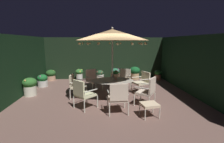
{
  "coord_description": "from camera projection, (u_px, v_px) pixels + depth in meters",
  "views": [
    {
      "loc": [
        -0.32,
        -6.47,
        2.21
      ],
      "look_at": [
        0.17,
        0.02,
        1.04
      ],
      "focal_mm": 26.39,
      "sensor_mm": 36.0,
      "label": 1
    }
  ],
  "objects": [
    {
      "name": "potted_plant_left_far",
      "position": [
        43.0,
        80.0,
        8.23
      ],
      "size": [
        0.5,
        0.5,
        0.61
      ],
      "color": "beige",
      "rests_on": "ground_plane"
    },
    {
      "name": "hedge_backdrop_right",
      "position": [
        196.0,
        66.0,
        6.82
      ],
      "size": [
        0.3,
        7.41,
        2.48
      ],
      "primitive_type": "cube",
      "color": "black",
      "rests_on": "ground_plane"
    },
    {
      "name": "patio_chair_southwest",
      "position": [
        124.0,
        78.0,
        7.83
      ],
      "size": [
        0.78,
        0.8,
        0.93
      ],
      "color": "beige",
      "rests_on": "ground_plane"
    },
    {
      "name": "potted_plant_right_near",
      "position": [
        158.0,
        75.0,
        9.68
      ],
      "size": [
        0.41,
        0.41,
        0.58
      ],
      "color": "#B1684C",
      "rests_on": "ground_plane"
    },
    {
      "name": "patio_chair_north",
      "position": [
        76.0,
        84.0,
        6.55
      ],
      "size": [
        0.62,
        0.66,
        0.95
      ],
      "color": "silver",
      "rests_on": "ground_plane"
    },
    {
      "name": "patio_chair_northeast",
      "position": [
        83.0,
        93.0,
        5.43
      ],
      "size": [
        0.84,
        0.84,
        0.99
      ],
      "color": "silver",
      "rests_on": "ground_plane"
    },
    {
      "name": "hedge_backdrop_rear",
      "position": [
        105.0,
        58.0,
        10.03
      ],
      "size": [
        7.6,
        0.3,
        2.48
      ],
      "primitive_type": "cube",
      "color": "black",
      "rests_on": "ground_plane"
    },
    {
      "name": "ground_plane",
      "position": [
        108.0,
        97.0,
        6.77
      ],
      "size": [
        7.6,
        7.41,
        0.02
      ],
      "primitive_type": "cube",
      "color": "brown"
    },
    {
      "name": "hedge_backdrop_left",
      "position": [
        12.0,
        68.0,
        6.28
      ],
      "size": [
        0.3,
        7.41,
        2.48
      ],
      "primitive_type": "cube",
      "color": "black",
      "rests_on": "ground_plane"
    },
    {
      "name": "potted_plant_front_corner",
      "position": [
        51.0,
        75.0,
        9.57
      ],
      "size": [
        0.57,
        0.57,
        0.62
      ],
      "color": "tan",
      "rests_on": "ground_plane"
    },
    {
      "name": "potted_plant_back_right",
      "position": [
        79.0,
        74.0,
        9.58
      ],
      "size": [
        0.44,
        0.44,
        0.66
      ],
      "color": "silver",
      "rests_on": "ground_plane"
    },
    {
      "name": "patio_dining_table",
      "position": [
        112.0,
        83.0,
        6.49
      ],
      "size": [
        1.67,
        1.31,
        0.73
      ],
      "color": "silver",
      "rests_on": "ground_plane"
    },
    {
      "name": "patio_chair_south",
      "position": [
        142.0,
        81.0,
        7.13
      ],
      "size": [
        0.77,
        0.78,
        0.93
      ],
      "color": "silver",
      "rests_on": "ground_plane"
    },
    {
      "name": "centerpiece_planter",
      "position": [
        116.0,
        74.0,
        6.51
      ],
      "size": [
        0.24,
        0.24,
        0.38
      ],
      "color": "tan",
      "rests_on": "patio_dining_table"
    },
    {
      "name": "potted_plant_left_near",
      "position": [
        100.0,
        75.0,
        9.71
      ],
      "size": [
        0.43,
        0.43,
        0.57
      ],
      "color": "beige",
      "rests_on": "ground_plane"
    },
    {
      "name": "potted_plant_right_far",
      "position": [
        115.0,
        74.0,
        9.64
      ],
      "size": [
        0.5,
        0.5,
        0.7
      ],
      "color": "#A7684F",
      "rests_on": "ground_plane"
    },
    {
      "name": "patio_chair_southeast",
      "position": [
        148.0,
        90.0,
        5.73
      ],
      "size": [
        0.82,
        0.83,
        1.01
      ],
      "color": "silver",
      "rests_on": "ground_plane"
    },
    {
      "name": "patio_chair_west",
      "position": [
        93.0,
        79.0,
        7.64
      ],
      "size": [
        0.82,
        0.83,
        0.95
      ],
      "color": "silver",
      "rests_on": "ground_plane"
    },
    {
      "name": "ottoman_footrest",
      "position": [
        150.0,
        105.0,
        4.89
      ],
      "size": [
        0.55,
        0.51,
        0.42
      ],
      "color": "beige",
      "rests_on": "ground_plane"
    },
    {
      "name": "patio_chair_east",
      "position": [
        118.0,
        96.0,
        5.07
      ],
      "size": [
        0.64,
        0.65,
        0.99
      ],
      "color": "beige",
      "rests_on": "ground_plane"
    },
    {
      "name": "patio_umbrella",
      "position": [
        112.0,
        35.0,
        6.16
      ],
      "size": [
        2.73,
        2.73,
        2.76
      ],
      "color": "silver",
      "rests_on": "ground_plane"
    },
    {
      "name": "potted_plant_back_left",
      "position": [
        30.0,
        86.0,
        6.82
      ],
      "size": [
        0.57,
        0.57,
        0.76
      ],
      "color": "beige",
      "rests_on": "ground_plane"
    },
    {
      "name": "potted_plant_back_center",
      "position": [
        135.0,
        72.0,
        9.95
      ],
      "size": [
        0.63,
        0.63,
        0.74
      ],
      "color": "tan",
      "rests_on": "ground_plane"
    }
  ]
}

